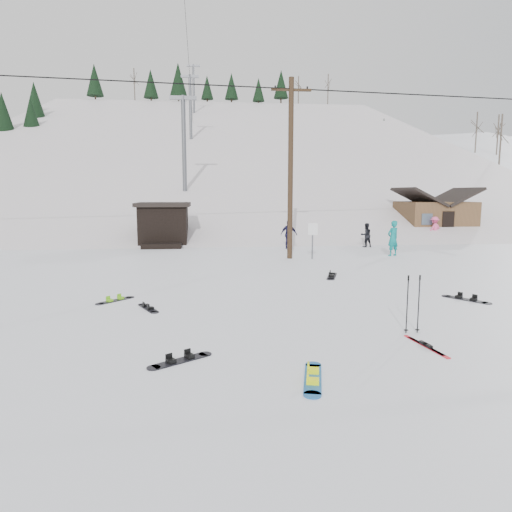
{
  "coord_description": "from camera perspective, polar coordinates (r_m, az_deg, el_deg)",
  "views": [
    {
      "loc": [
        -2.27,
        -9.04,
        3.37
      ],
      "look_at": [
        -0.73,
        5.06,
        1.4
      ],
      "focal_mm": 32.0,
      "sensor_mm": 36.0,
      "label": 1
    }
  ],
  "objects": [
    {
      "name": "skier_dark",
      "position": [
        29.27,
        13.59,
        2.55
      ],
      "size": [
        0.82,
        0.69,
        1.49
      ],
      "primitive_type": "imported",
      "rotation": [
        0.0,
        0.0,
        3.33
      ],
      "color": "black",
      "rests_on": "ground"
    },
    {
      "name": "skier_navy",
      "position": [
        27.57,
        4.14,
        2.71
      ],
      "size": [
        1.11,
        0.88,
        1.76
      ],
      "primitive_type": "imported",
      "rotation": [
        0.0,
        0.0,
        2.63
      ],
      "color": "#181739",
      "rests_on": "ground"
    },
    {
      "name": "treeline_crest",
      "position": [
        95.12,
        -4.9,
        5.86
      ],
      "size": [
        50.0,
        6.0,
        10.0
      ],
      "primitive_type": null,
      "color": "black",
      "rests_on": "ski_slope"
    },
    {
      "name": "board_scatter_f",
      "position": [
        18.75,
        9.46,
        -2.46
      ],
      "size": [
        0.77,
        1.58,
        0.12
      ],
      "rotation": [
        0.0,
        0.0,
        1.22
      ],
      "color": "black",
      "rests_on": "ground"
    },
    {
      "name": "utility_pole",
      "position": [
        23.47,
        4.34,
        11.09
      ],
      "size": [
        2.0,
        0.26,
        9.0
      ],
      "color": "#3A2819",
      "rests_on": "ground"
    },
    {
      "name": "lift_hut",
      "position": [
        30.17,
        -11.44,
        3.94
      ],
      "size": [
        3.4,
        4.1,
        2.75
      ],
      "color": "black",
      "rests_on": "ground"
    },
    {
      "name": "board_scatter_a",
      "position": [
        9.55,
        -9.44,
        -12.7
      ],
      "size": [
        1.26,
        0.92,
        0.1
      ],
      "rotation": [
        0.0,
        0.0,
        0.58
      ],
      "color": "black",
      "rests_on": "ground"
    },
    {
      "name": "ski_slope",
      "position": [
        65.9,
        -4.11,
        -5.59
      ],
      "size": [
        60.0,
        85.24,
        65.97
      ],
      "primitive_type": "cube",
      "rotation": [
        0.31,
        0.0,
        0.0
      ],
      "color": "silver",
      "rests_on": "ground"
    },
    {
      "name": "board_scatter_d",
      "position": [
        15.97,
        24.77,
        -4.91
      ],
      "size": [
        1.03,
        1.36,
        0.11
      ],
      "rotation": [
        0.0,
        0.0,
        -0.97
      ],
      "color": "black",
      "rests_on": "ground"
    },
    {
      "name": "hero_snowboard",
      "position": [
        8.65,
        7.12,
        -14.88
      ],
      "size": [
        0.64,
        1.62,
        0.12
      ],
      "rotation": [
        0.0,
        0.0,
        1.33
      ],
      "color": "#1B62B1",
      "rests_on": "ground"
    },
    {
      "name": "ground",
      "position": [
        9.91,
        7.57,
        -12.05
      ],
      "size": [
        200.0,
        200.0,
        0.0
      ],
      "primitive_type": "plane",
      "color": "white",
      "rests_on": "ground"
    },
    {
      "name": "cabin",
      "position": [
        37.32,
        21.4,
        4.47
      ],
      "size": [
        5.39,
        4.4,
        3.77
      ],
      "color": "brown",
      "rests_on": "ground"
    },
    {
      "name": "board_scatter_c",
      "position": [
        15.06,
        -17.19,
        -5.29
      ],
      "size": [
        1.04,
        1.07,
        0.1
      ],
      "rotation": [
        0.0,
        0.0,
        0.8
      ],
      "color": "black",
      "rests_on": "ground"
    },
    {
      "name": "board_scatter_b",
      "position": [
        13.81,
        -13.33,
        -6.33
      ],
      "size": [
        0.72,
        1.21,
        0.09
      ],
      "rotation": [
        0.0,
        0.0,
        2.03
      ],
      "color": "black",
      "rests_on": "ground"
    },
    {
      "name": "lift_tower_near",
      "position": [
        39.33,
        -9.0,
        14.37
      ],
      "size": [
        2.2,
        0.36,
        8.0
      ],
      "color": "#595B60",
      "rests_on": "ski_slope"
    },
    {
      "name": "lift_tower_far",
      "position": [
        80.97,
        -7.81,
        20.32
      ],
      "size": [
        2.2,
        0.36,
        8.0
      ],
      "color": "#595B60",
      "rests_on": "ski_slope"
    },
    {
      "name": "ridge_right",
      "position": [
        72.9,
        27.55,
        -4.37
      ],
      "size": [
        45.66,
        93.98,
        54.59
      ],
      "primitive_type": "cube",
      "rotation": [
        0.21,
        -0.05,
        -0.12
      ],
      "color": "white",
      "rests_on": "ground"
    },
    {
      "name": "lift_tower_mid",
      "position": [
        60.08,
        -8.21,
        18.37
      ],
      "size": [
        2.2,
        0.36,
        8.0
      ],
      "color": "#595B60",
      "rests_on": "ski_slope"
    },
    {
      "name": "skier_pink",
      "position": [
        34.66,
        21.41,
        3.2
      ],
      "size": [
        1.26,
        1.04,
        1.7
      ],
      "primitive_type": "imported",
      "rotation": [
        0.0,
        0.0,
        3.59
      ],
      "color": "#ED538C",
      "rests_on": "ground"
    },
    {
      "name": "ski_poles",
      "position": [
        11.67,
        19.03,
        -5.63
      ],
      "size": [
        0.39,
        0.1,
        1.42
      ],
      "color": "black",
      "rests_on": "ground"
    },
    {
      "name": "trail_sign",
      "position": [
        23.34,
        7.1,
        2.7
      ],
      "size": [
        0.5,
        0.09,
        1.85
      ],
      "color": "#595B60",
      "rests_on": "ground"
    },
    {
      "name": "skier_teal",
      "position": [
        25.54,
        16.74,
        2.14
      ],
      "size": [
        0.81,
        0.68,
        1.9
      ],
      "primitive_type": "imported",
      "rotation": [
        0.0,
        0.0,
        3.53
      ],
      "color": "#0B7676",
      "rests_on": "ground"
    },
    {
      "name": "hero_skis",
      "position": [
        10.92,
        20.46,
        -10.45
      ],
      "size": [
        0.32,
        1.57,
        0.08
      ],
      "rotation": [
        0.0,
        0.0,
        0.15
      ],
      "color": "red",
      "rests_on": "ground"
    }
  ]
}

